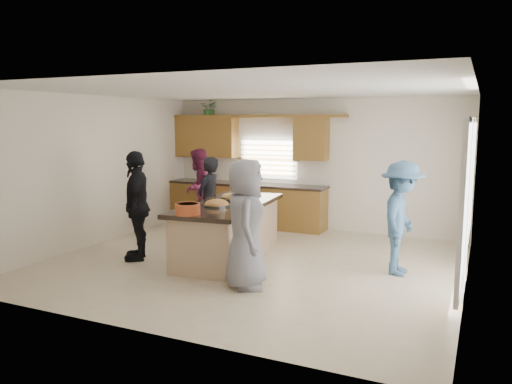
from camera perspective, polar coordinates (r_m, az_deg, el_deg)
The scene contains 18 objects.
floor at distance 8.33m, azimuth -0.39°, elevation -8.06°, with size 6.50×6.50×0.00m, color beige.
room_shell at distance 8.02m, azimuth -0.41°, elevation 5.11°, with size 6.52×6.02×2.81m.
back_cabinetry at distance 11.19m, azimuth -1.28°, elevation 0.86°, with size 4.08×0.66×2.46m.
right_wall_glazing at distance 7.19m, azimuth 23.05°, elevation -0.35°, with size 0.06×4.00×2.25m.
island at distance 8.53m, azimuth -3.19°, elevation -4.55°, with size 1.42×2.80×0.95m.
platter_front at distance 8.11m, azimuth -4.51°, elevation -1.44°, with size 0.45×0.45×0.18m.
platter_mid at distance 8.72m, azimuth -2.08°, elevation -0.76°, with size 0.47×0.47×0.19m.
platter_back at distance 8.94m, azimuth -3.10°, elevation -0.55°, with size 0.31×0.31×0.13m.
salad_bowl at distance 7.42m, azimuth -7.82°, elevation -1.88°, with size 0.37×0.37×0.17m.
clear_cup at distance 7.56m, azimuth -3.87°, elevation -1.94°, with size 0.08×0.08×0.11m, color white.
plate_stack at distance 9.24m, azimuth -1.51°, elevation -0.28°, with size 0.23×0.23×0.05m, color #BC8CCD.
flower_vase at distance 9.47m, azimuth 0.04°, elevation 1.26°, with size 0.14×0.14×0.45m.
potted_plant at distance 11.62m, azimuth -5.29°, elevation 9.51°, with size 0.39×0.34×0.43m, color #2F6E2C.
woman_left_back at distance 9.56m, azimuth -5.41°, elevation -0.93°, with size 0.60×0.40×1.65m, color black.
woman_left_mid at distance 10.95m, azimuth -6.61°, elevation 0.41°, with size 0.84×0.66×1.73m, color maroon.
woman_left_front at distance 8.59m, azimuth -13.44°, elevation -1.52°, with size 1.08×0.45×1.84m, color black.
woman_right_back at distance 7.84m, azimuth 16.29°, elevation -2.88°, with size 1.12×0.65×1.74m, color #355674.
woman_right_front at distance 6.92m, azimuth -1.19°, elevation -3.69°, with size 0.88×0.58×1.81m, color slate.
Camera 1 is at (3.39, -7.25, 2.31)m, focal length 35.00 mm.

